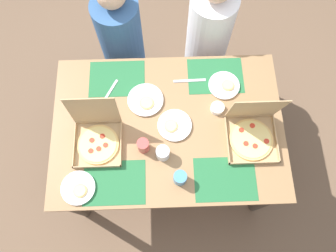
{
  "coord_description": "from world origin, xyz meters",
  "views": [
    {
      "loc": [
        -0.02,
        -0.67,
        2.59
      ],
      "look_at": [
        0.0,
        0.0,
        0.74
      ],
      "focal_mm": 34.16,
      "sensor_mm": 36.0,
      "label": 1
    }
  ],
  "objects_px": {
    "plate_near_right": "(174,125)",
    "plate_far_right": "(146,100)",
    "condiment_bowl": "(217,108)",
    "diner_left_seat": "(123,45)",
    "cup_red": "(163,153)",
    "diner_right_seat": "(207,42)",
    "pizza_box_corner_left": "(97,137)",
    "plate_middle": "(78,188)",
    "pizza_box_edge_far": "(252,133)",
    "cup_clear_left": "(143,146)",
    "plate_far_left": "(224,85)",
    "cup_dark": "(180,178)"
  },
  "relations": [
    {
      "from": "condiment_bowl",
      "to": "diner_left_seat",
      "type": "xyz_separation_m",
      "value": [
        -0.63,
        0.65,
        -0.25
      ]
    },
    {
      "from": "pizza_box_corner_left",
      "to": "plate_near_right",
      "type": "height_order",
      "value": "pizza_box_corner_left"
    },
    {
      "from": "pizza_box_edge_far",
      "to": "cup_clear_left",
      "type": "height_order",
      "value": "pizza_box_edge_far"
    },
    {
      "from": "plate_middle",
      "to": "plate_near_right",
      "type": "bearing_deg",
      "value": 33.22
    },
    {
      "from": "diner_left_seat",
      "to": "condiment_bowl",
      "type": "bearing_deg",
      "value": -45.68
    },
    {
      "from": "plate_middle",
      "to": "diner_right_seat",
      "type": "bearing_deg",
      "value": 52.76
    },
    {
      "from": "plate_middle",
      "to": "diner_right_seat",
      "type": "xyz_separation_m",
      "value": [
        0.85,
        1.11,
        -0.22
      ]
    },
    {
      "from": "pizza_box_corner_left",
      "to": "condiment_bowl",
      "type": "height_order",
      "value": "pizza_box_corner_left"
    },
    {
      "from": "plate_far_right",
      "to": "diner_left_seat",
      "type": "bearing_deg",
      "value": 107.86
    },
    {
      "from": "plate_middle",
      "to": "condiment_bowl",
      "type": "bearing_deg",
      "value": 29.2
    },
    {
      "from": "condiment_bowl",
      "to": "diner_right_seat",
      "type": "distance_m",
      "value": 0.69
    },
    {
      "from": "pizza_box_corner_left",
      "to": "condiment_bowl",
      "type": "bearing_deg",
      "value": 13.46
    },
    {
      "from": "cup_dark",
      "to": "plate_far_left",
      "type": "bearing_deg",
      "value": 62.2
    },
    {
      "from": "plate_near_right",
      "to": "condiment_bowl",
      "type": "distance_m",
      "value": 0.29
    },
    {
      "from": "plate_far_right",
      "to": "condiment_bowl",
      "type": "distance_m",
      "value": 0.45
    },
    {
      "from": "cup_red",
      "to": "plate_near_right",
      "type": "bearing_deg",
      "value": 68.33
    },
    {
      "from": "plate_near_right",
      "to": "plate_far_right",
      "type": "bearing_deg",
      "value": 135.57
    },
    {
      "from": "cup_clear_left",
      "to": "plate_far_right",
      "type": "bearing_deg",
      "value": 87.57
    },
    {
      "from": "pizza_box_edge_far",
      "to": "cup_red",
      "type": "bearing_deg",
      "value": -168.79
    },
    {
      "from": "pizza_box_edge_far",
      "to": "plate_far_right",
      "type": "xyz_separation_m",
      "value": [
        -0.63,
        0.25,
        -0.04
      ]
    },
    {
      "from": "plate_far_left",
      "to": "diner_left_seat",
      "type": "bearing_deg",
      "value": 144.9
    },
    {
      "from": "plate_far_right",
      "to": "condiment_bowl",
      "type": "relative_size",
      "value": 2.68
    },
    {
      "from": "plate_far_right",
      "to": "plate_middle",
      "type": "bearing_deg",
      "value": -125.83
    },
    {
      "from": "condiment_bowl",
      "to": "plate_middle",
      "type": "bearing_deg",
      "value": -150.8
    },
    {
      "from": "plate_middle",
      "to": "diner_right_seat",
      "type": "relative_size",
      "value": 0.17
    },
    {
      "from": "diner_right_seat",
      "to": "cup_clear_left",
      "type": "bearing_deg",
      "value": -118.01
    },
    {
      "from": "diner_left_seat",
      "to": "cup_clear_left",
      "type": "bearing_deg",
      "value": -78.99
    },
    {
      "from": "condiment_bowl",
      "to": "diner_left_seat",
      "type": "height_order",
      "value": "diner_left_seat"
    },
    {
      "from": "plate_near_right",
      "to": "cup_red",
      "type": "distance_m",
      "value": 0.2
    },
    {
      "from": "diner_left_seat",
      "to": "pizza_box_corner_left",
      "type": "bearing_deg",
      "value": -97.03
    },
    {
      "from": "cup_clear_left",
      "to": "diner_left_seat",
      "type": "bearing_deg",
      "value": 101.01
    },
    {
      "from": "diner_left_seat",
      "to": "plate_near_right",
      "type": "bearing_deg",
      "value": -64.27
    },
    {
      "from": "pizza_box_edge_far",
      "to": "cup_red",
      "type": "height_order",
      "value": "pizza_box_edge_far"
    },
    {
      "from": "pizza_box_edge_far",
      "to": "diner_right_seat",
      "type": "bearing_deg",
      "value": 102.08
    },
    {
      "from": "plate_middle",
      "to": "pizza_box_corner_left",
      "type": "bearing_deg",
      "value": 70.6
    },
    {
      "from": "cup_clear_left",
      "to": "condiment_bowl",
      "type": "relative_size",
      "value": 1.18
    },
    {
      "from": "pizza_box_edge_far",
      "to": "cup_red",
      "type": "xyz_separation_m",
      "value": [
        -0.53,
        -0.11,
        -0.0
      ]
    },
    {
      "from": "plate_near_right",
      "to": "plate_far_left",
      "type": "bearing_deg",
      "value": 37.82
    },
    {
      "from": "pizza_box_edge_far",
      "to": "diner_right_seat",
      "type": "height_order",
      "value": "diner_right_seat"
    },
    {
      "from": "plate_far_right",
      "to": "cup_clear_left",
      "type": "relative_size",
      "value": 2.26
    },
    {
      "from": "pizza_box_corner_left",
      "to": "cup_red",
      "type": "height_order",
      "value": "pizza_box_corner_left"
    },
    {
      "from": "diner_left_seat",
      "to": "diner_right_seat",
      "type": "bearing_deg",
      "value": 0.0
    },
    {
      "from": "pizza_box_corner_left",
      "to": "cup_clear_left",
      "type": "bearing_deg",
      "value": -12.82
    },
    {
      "from": "cup_red",
      "to": "diner_left_seat",
      "type": "distance_m",
      "value": 1.01
    },
    {
      "from": "pizza_box_corner_left",
      "to": "plate_far_right",
      "type": "distance_m",
      "value": 0.38
    },
    {
      "from": "cup_red",
      "to": "diner_right_seat",
      "type": "relative_size",
      "value": 0.08
    },
    {
      "from": "plate_near_right",
      "to": "pizza_box_edge_far",
      "type": "bearing_deg",
      "value": -10.01
    },
    {
      "from": "plate_far_left",
      "to": "diner_left_seat",
      "type": "height_order",
      "value": "diner_left_seat"
    },
    {
      "from": "plate_far_left",
      "to": "cup_clear_left",
      "type": "height_order",
      "value": "cup_clear_left"
    },
    {
      "from": "cup_dark",
      "to": "pizza_box_corner_left",
      "type": "bearing_deg",
      "value": 151.69
    }
  ]
}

